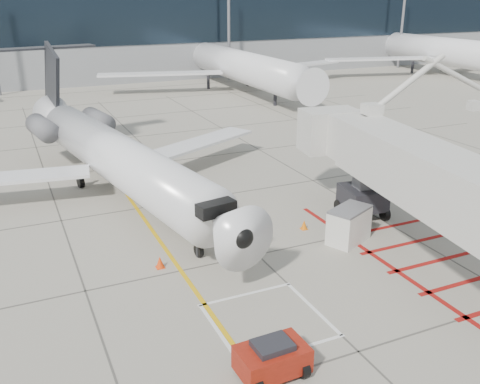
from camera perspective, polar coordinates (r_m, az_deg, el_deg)
name	(u,v)px	position (r m, az deg, el deg)	size (l,w,h in m)	color
ground_plane	(300,296)	(22.51, 6.42, -10.93)	(260.00, 260.00, 0.00)	gray
regional_jet	(132,141)	(30.09, -11.49, 5.38)	(24.34, 30.69, 8.04)	white
jet_bridge	(431,190)	(24.79, 19.70, 0.22)	(8.53, 18.00, 7.20)	beige
pushback_tug	(272,358)	(18.07, 3.45, -17.22)	(2.27, 1.42, 1.32)	maroon
baggage_cart	(196,215)	(28.55, -4.74, -2.49)	(1.75, 1.11, 1.11)	slate
ground_power_unit	(349,225)	(27.03, 11.54, -3.47)	(2.24, 1.30, 1.77)	silver
cone_nose	(160,262)	(24.58, -8.53, -7.41)	(0.40, 0.40, 0.55)	#E83C0C
cone_side	(304,225)	(28.27, 6.85, -3.49)	(0.36, 0.36, 0.49)	orange
terminal_building	(129,23)	(88.77, -11.72, 17.20)	(180.00, 28.00, 14.00)	gray
terminal_glass_band	(154,21)	(75.12, -9.20, 17.56)	(180.00, 0.10, 6.00)	black
bg_aircraft_c	(234,44)	(68.35, -0.65, 15.47)	(33.34, 37.04, 11.11)	silver
bg_aircraft_d	(442,33)	(87.23, 20.70, 15.61)	(35.85, 39.83, 11.95)	silver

